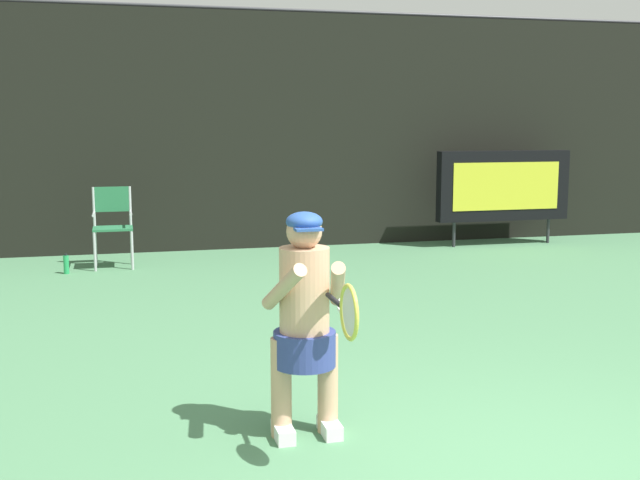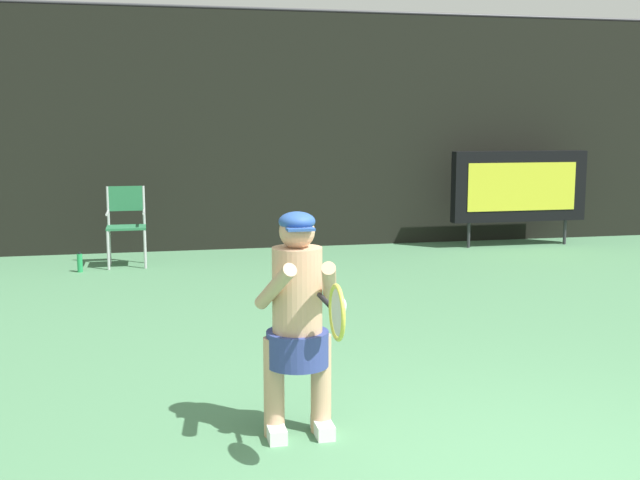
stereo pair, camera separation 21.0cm
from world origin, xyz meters
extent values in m
cube|color=black|center=(0.00, 8.50, 1.80)|extent=(18.00, 0.12, 3.60)
cylinder|color=#38383D|center=(0.00, 8.50, 3.63)|extent=(18.00, 0.05, 0.05)
cube|color=black|center=(3.80, 7.78, 0.95)|extent=(2.20, 0.20, 1.10)
cube|color=gold|center=(3.80, 7.68, 0.95)|extent=(1.80, 0.01, 0.75)
cylinder|color=#2D2D33|center=(2.98, 7.78, 0.20)|extent=(0.05, 0.05, 0.40)
cylinder|color=#2D2D33|center=(4.63, 7.78, 0.20)|extent=(0.05, 0.05, 0.40)
cylinder|color=#B7B7BC|center=(-2.44, 7.07, 0.26)|extent=(0.04, 0.04, 0.52)
cylinder|color=#B7B7BC|center=(-1.96, 7.07, 0.26)|extent=(0.04, 0.04, 0.52)
cylinder|color=#B7B7BC|center=(-2.44, 7.47, 0.26)|extent=(0.04, 0.04, 0.52)
cylinder|color=#B7B7BC|center=(-1.96, 7.47, 0.26)|extent=(0.04, 0.04, 0.52)
cube|color=#276B42|center=(-2.20, 7.27, 0.54)|extent=(0.52, 0.44, 0.03)
cylinder|color=#B7B7BC|center=(-2.44, 7.47, 0.80)|extent=(0.04, 0.04, 0.56)
cylinder|color=#B7B7BC|center=(-1.96, 7.47, 0.80)|extent=(0.04, 0.04, 0.56)
cube|color=#276B42|center=(-2.20, 7.47, 0.91)|extent=(0.48, 0.02, 0.34)
cylinder|color=#B7B7BC|center=(-2.44, 7.27, 0.74)|extent=(0.04, 0.44, 0.04)
cylinder|color=#B7B7BC|center=(-1.96, 7.27, 0.74)|extent=(0.04, 0.44, 0.04)
cylinder|color=#259852|center=(-2.80, 6.98, 0.12)|extent=(0.07, 0.07, 0.24)
cylinder|color=black|center=(-2.80, 6.98, 0.25)|extent=(0.03, 0.03, 0.03)
cube|color=white|center=(-1.16, 1.01, 0.04)|extent=(0.11, 0.26, 0.09)
cube|color=white|center=(-0.86, 1.01, 0.04)|extent=(0.11, 0.26, 0.09)
cylinder|color=tan|center=(-1.16, 1.06, 0.32)|extent=(0.13, 0.13, 0.63)
cylinder|color=tan|center=(-0.86, 1.06, 0.32)|extent=(0.13, 0.13, 0.63)
cylinder|color=navy|center=(-1.01, 1.06, 0.56)|extent=(0.39, 0.39, 0.22)
cylinder|color=tan|center=(-1.01, 1.06, 0.91)|extent=(0.31, 0.31, 0.56)
sphere|color=tan|center=(-1.01, 1.06, 1.29)|extent=(0.22, 0.22, 0.22)
ellipsoid|color=#284C93|center=(-1.01, 1.06, 1.35)|extent=(0.22, 0.22, 0.12)
cube|color=#284C93|center=(-1.01, 0.96, 1.32)|extent=(0.17, 0.12, 0.02)
cylinder|color=tan|center=(-1.18, 0.90, 0.99)|extent=(0.20, 0.49, 0.35)
cylinder|color=tan|center=(-0.85, 0.90, 0.99)|extent=(0.20, 0.49, 0.35)
cylinder|color=white|center=(-0.83, 0.78, 0.88)|extent=(0.13, 0.12, 0.12)
cylinder|color=black|center=(-0.92, 0.71, 0.94)|extent=(0.03, 0.28, 0.03)
torus|color=#D1D044|center=(-0.92, 0.41, 0.94)|extent=(0.02, 0.31, 0.31)
ellipsoid|color=silver|center=(-0.92, 0.41, 0.94)|extent=(0.01, 0.26, 0.26)
camera|label=1|loc=(-2.09, -3.55, 1.95)|focal=44.15mm
camera|label=2|loc=(-1.89, -3.60, 1.95)|focal=44.15mm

